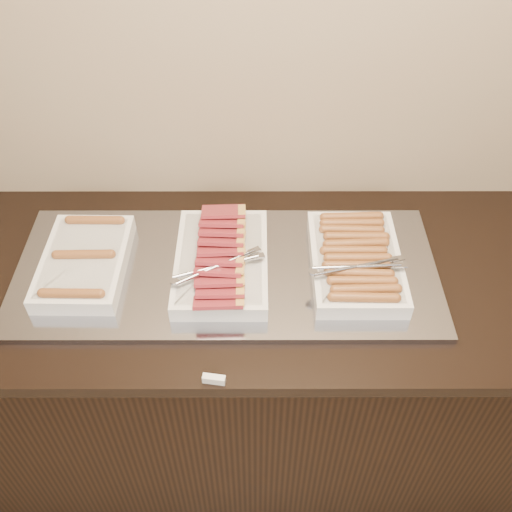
# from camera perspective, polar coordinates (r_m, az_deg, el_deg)

# --- Properties ---
(counter) EXTENTS (2.06, 0.76, 0.90)m
(counter) POSITION_cam_1_polar(r_m,az_deg,el_deg) (1.99, -2.64, -10.45)
(counter) COLOR black
(counter) RESTS_ON ground
(warming_tray) EXTENTS (1.20, 0.50, 0.02)m
(warming_tray) POSITION_cam_1_polar(r_m,az_deg,el_deg) (1.63, -2.97, -1.47)
(warming_tray) COLOR #92949F
(warming_tray) RESTS_ON counter
(dish_left) EXTENTS (0.24, 0.35, 0.07)m
(dish_left) POSITION_cam_1_polar(r_m,az_deg,el_deg) (1.68, -16.77, -0.55)
(dish_left) COLOR silver
(dish_left) RESTS_ON warming_tray
(dish_center) EXTENTS (0.27, 0.41, 0.10)m
(dish_center) POSITION_cam_1_polar(r_m,az_deg,el_deg) (1.60, -3.51, -0.48)
(dish_center) COLOR silver
(dish_center) RESTS_ON warming_tray
(dish_right) EXTENTS (0.27, 0.37, 0.08)m
(dish_right) POSITION_cam_1_polar(r_m,az_deg,el_deg) (1.62, 9.96, -0.46)
(dish_right) COLOR silver
(dish_right) RESTS_ON warming_tray
(label_holder) EXTENTS (0.06, 0.02, 0.02)m
(label_holder) POSITION_cam_1_polar(r_m,az_deg,el_deg) (1.42, -4.22, -12.19)
(label_holder) COLOR silver
(label_holder) RESTS_ON counter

